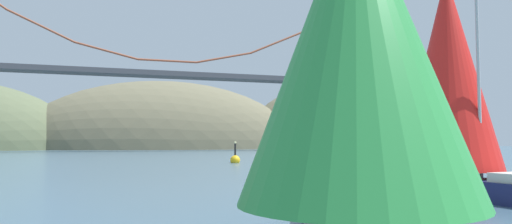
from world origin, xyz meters
The scene contains 11 objects.
ground_plane centered at (0.00, 0.00, 0.00)m, with size 360.00×360.00×0.00m, color #426075.
headland_center centered at (5.00, 135.00, 0.00)m, with size 89.96×44.00×43.59m, color #6B664C.
headland_right centered at (60.00, 135.00, 0.00)m, with size 55.55×44.00×43.62m, color #6B664C.
suspension_bridge centered at (0.00, 95.00, 19.34)m, with size 134.34×6.00×40.92m.
sailboat_pink_spinnaker centered at (10.29, 35.35, 4.14)m, with size 8.88×6.80×8.32m.
sailboat_yellow_sail centered at (12.94, 14.07, 5.08)m, with size 9.14×8.26×10.15m.
sailboat_green_sail centered at (-10.05, -9.82, 4.52)m, with size 7.31×9.99×9.91m.
sailboat_crimson_sail centered at (31.26, 49.28, 5.39)m, with size 10.85×8.76×10.84m.
sailboat_navy_sail centered at (33.86, 36.46, 4.30)m, with size 5.66×7.43×8.39m.
sailboat_red_spinnaker centered at (-0.89, -2.46, 5.25)m, with size 4.81×8.63×10.46m.
channel_buoy centered at (-1.13, 31.78, 0.37)m, with size 1.10×1.10×2.64m.
Camera 1 is at (-15.91, -19.77, 2.41)m, focal length 33.45 mm.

